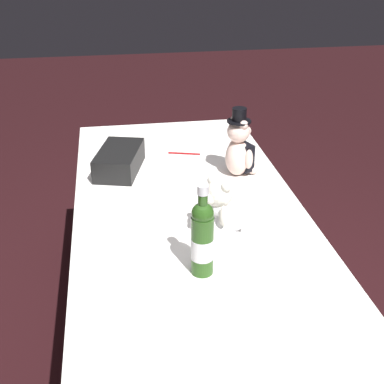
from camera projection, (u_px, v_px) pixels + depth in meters
The scene contains 7 objects.
ground_plane at pixel (192, 369), 2.22m from camera, with size 12.00×12.00×0.00m, color black.
reception_table at pixel (192, 299), 2.05m from camera, with size 2.00×0.84×0.74m, color white.
teddy_bear_groom at pixel (240, 149), 2.15m from camera, with size 0.14×0.14×0.29m.
teddy_bear_bride at pixel (222, 212), 1.72m from camera, with size 0.20×0.22×0.22m.
champagne_bottle at pixel (202, 237), 1.53m from camera, with size 0.07×0.07×0.29m.
signing_pen at pixel (183, 153), 2.39m from camera, with size 0.05×0.15×0.01m.
gift_case_black at pixel (119, 160), 2.21m from camera, with size 0.32×0.23×0.10m.
Camera 1 is at (-1.61, 0.26, 1.68)m, focal length 49.29 mm.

